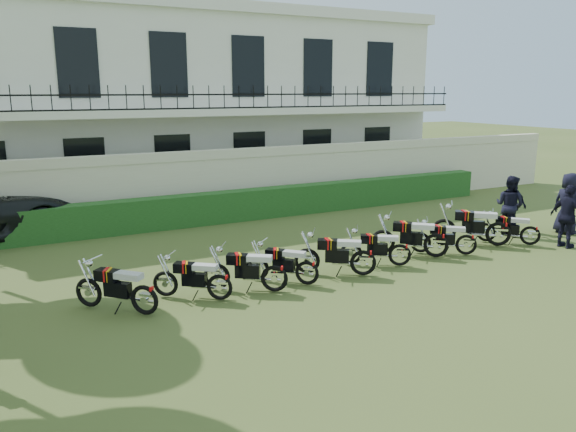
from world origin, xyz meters
name	(u,v)px	position (x,y,z in m)	size (l,w,h in m)	color
ground	(369,284)	(0.00, 0.00, 0.00)	(100.00, 100.00, 0.00)	#3F5220
perimeter_wall	(233,182)	(0.00, 8.00, 1.17)	(30.00, 0.35, 2.30)	beige
hedge	(270,202)	(1.00, 7.20, 0.50)	(18.00, 0.60, 1.00)	#1A3F16
building	(179,103)	(0.00, 13.96, 3.71)	(20.40, 9.60, 7.40)	silver
motorcycle_0	(144,293)	(-4.89, 0.49, 0.47)	(1.36, 1.42, 1.02)	black
motorcycle_1	(220,281)	(-3.34, 0.56, 0.43)	(1.41, 1.13, 0.94)	black
motorcycle_2	(274,272)	(-2.13, 0.48, 0.46)	(1.57, 1.11, 1.00)	black
motorcycle_3	(307,267)	(-1.29, 0.54, 0.43)	(1.26, 1.28, 0.94)	black
motorcycle_4	(363,257)	(0.17, 0.49, 0.48)	(1.63, 1.17, 1.04)	black
motorcycle_5	(400,250)	(1.40, 0.68, 0.44)	(1.49, 1.05, 0.95)	black
motorcycle_6	(436,239)	(2.68, 0.82, 0.50)	(1.50, 1.44, 1.08)	black
motorcycle_7	(467,240)	(3.55, 0.63, 0.43)	(1.39, 1.12, 0.93)	black
motorcycle_8	(499,228)	(4.95, 0.85, 0.53)	(1.62, 1.52, 1.16)	black
motorcycle_9	(531,231)	(5.83, 0.51, 0.43)	(1.21, 1.30, 0.92)	black
officer_2	(568,217)	(6.56, -0.06, 0.87)	(1.02, 0.43, 1.75)	black
officer_3	(568,203)	(7.96, 0.98, 0.93)	(0.90, 0.59, 1.85)	black
officer_4	(510,205)	(6.26, 1.67, 0.90)	(0.87, 0.68, 1.79)	black
officer_5	(512,205)	(6.73, 1.98, 0.82)	(0.96, 0.40, 1.64)	black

